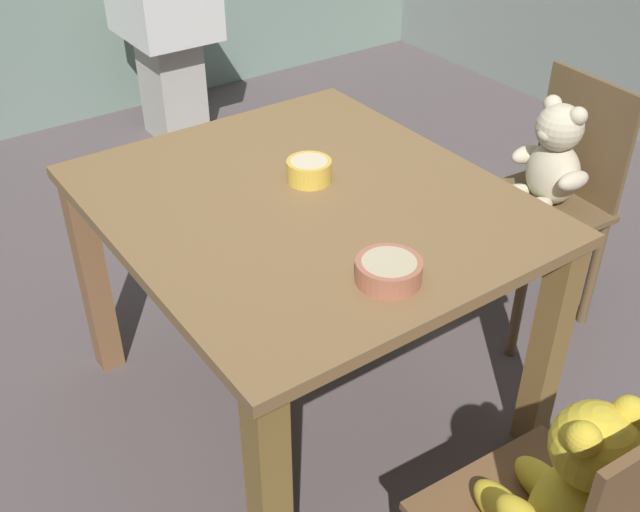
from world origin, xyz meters
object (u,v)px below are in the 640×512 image
Objects in this scene: sink_basin at (166,33)px; teddy_chair_near_right at (573,511)px; porridge_bowl_terracotta_near_right at (389,271)px; porridge_bowl_yellow_center at (309,170)px; teddy_chair_far_center at (549,177)px; dining_table at (306,237)px.

teddy_chair_near_right is at bearing -11.42° from sink_basin.
teddy_chair_near_right reaches higher than sink_basin.
porridge_bowl_terracotta_near_right is 1.22× the size of porridge_bowl_yellow_center.
sink_basin is (-2.13, -0.40, -0.00)m from teddy_chair_far_center.
teddy_chair_near_right is at bearing -7.31° from porridge_bowl_yellow_center.
teddy_chair_near_right is 0.63m from porridge_bowl_terracotta_near_right.
teddy_chair_far_center is at bearing 109.09° from porridge_bowl_terracotta_near_right.
porridge_bowl_yellow_center is (-0.15, -0.88, 0.23)m from teddy_chair_far_center.
porridge_bowl_yellow_center is (-1.09, 0.14, 0.21)m from teddy_chair_near_right.
teddy_chair_near_right is 1.39m from teddy_chair_far_center.
porridge_bowl_terracotta_near_right is at bearing -13.62° from sink_basin.
porridge_bowl_yellow_center is at bearing 166.44° from porridge_bowl_terracotta_near_right.
teddy_chair_near_right is 1.12m from porridge_bowl_yellow_center.
teddy_chair_near_right is 3.13m from sink_basin.
dining_table is 1.24× the size of teddy_chair_near_right.
teddy_chair_far_center is 0.93m from porridge_bowl_yellow_center.
porridge_bowl_yellow_center is at bearing -5.50° from teddy_chair_far_center.
teddy_chair_near_right is at bearing 46.82° from teddy_chair_far_center.
teddy_chair_near_right reaches higher than dining_table.
teddy_chair_far_center is at bearing -44.01° from teddy_chair_near_right.
teddy_chair_near_right reaches higher than porridge_bowl_yellow_center.
teddy_chair_far_center reaches higher than porridge_bowl_terracotta_near_right.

